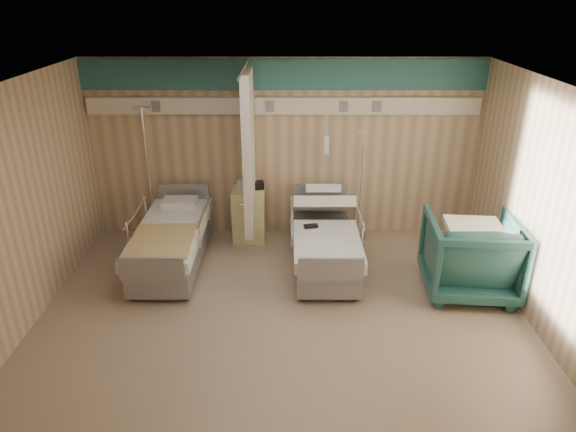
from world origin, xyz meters
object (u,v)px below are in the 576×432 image
Objects in this scene: bed_left at (172,247)px; bedside_cabinet at (249,215)px; bed_right at (325,247)px; iv_stand_left at (153,212)px; iv_stand_right at (358,222)px; visitor_armchair at (470,255)px.

bedside_cabinet is at bearing 40.60° from bed_left.
bedside_cabinet reaches higher than bed_right.
iv_stand_left is at bearing 160.43° from bed_right.
iv_stand_right is at bearing 52.49° from bed_right.
iv_stand_left is (-4.53, 1.58, -0.09)m from visitor_armchair.
bed_left is at bearing -165.11° from iv_stand_right.
iv_stand_left reaches higher than bed_left.
bed_left is at bearing -63.26° from iv_stand_left.
bed_left is 2.54× the size of bedside_cabinet.
visitor_armchair is (1.85, -0.63, 0.22)m from bed_right.
bed_left is 1.18× the size of iv_stand_right.
bed_right is at bearing -19.57° from iv_stand_left.
bed_left is 2.86m from iv_stand_right.
bedside_cabinet is at bearing -1.98° from iv_stand_left.
bedside_cabinet reaches higher than bed_left.
bed_right is at bearing -127.51° from iv_stand_right.
visitor_armchair is at bearing -18.85° from bed_right.
bedside_cabinet is (-1.15, 0.90, 0.11)m from bed_right.
visitor_armchair is 0.64× the size of iv_stand_right.
visitor_armchair is (3.00, -1.53, 0.11)m from bedside_cabinet.
bed_right is at bearing 0.00° from bed_left.
bed_left is 1.85× the size of visitor_armchair.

